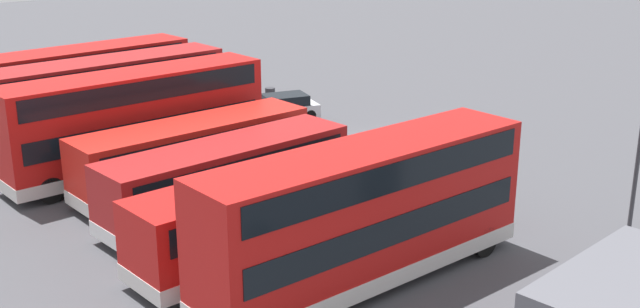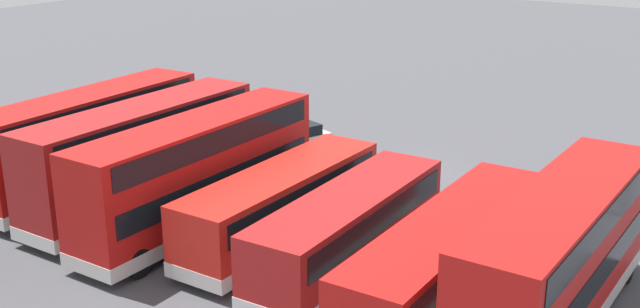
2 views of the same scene
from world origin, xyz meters
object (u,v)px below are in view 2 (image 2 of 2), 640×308
(car_hatchback_silver, at_px, (294,139))
(bus_double_decker_sixth, at_px, (143,154))
(bus_single_deck_fourth, at_px, (282,204))
(bus_single_deck_second, at_px, (449,255))
(bus_single_deck_third, at_px, (349,229))
(waste_bin_yellow, at_px, (262,125))
(bus_double_decker_fifth, at_px, (199,171))
(bus_double_decker_seventh, at_px, (91,139))
(bus_double_decker_near_end, at_px, (560,256))

(car_hatchback_silver, bearing_deg, bus_double_decker_sixth, 85.78)
(bus_single_deck_fourth, relative_size, car_hatchback_silver, 2.41)
(bus_single_deck_second, bearing_deg, bus_single_deck_third, -0.20)
(car_hatchback_silver, relative_size, waste_bin_yellow, 4.51)
(bus_double_decker_fifth, distance_m, bus_double_decker_sixth, 3.52)
(bus_single_deck_second, relative_size, bus_single_deck_fourth, 1.16)
(bus_single_deck_third, xyz_separation_m, bus_single_deck_fourth, (3.41, -0.60, 0.00))
(bus_single_deck_fourth, xyz_separation_m, bus_double_decker_seventh, (10.65, 0.14, 0.83))
(bus_double_decker_near_end, height_order, bus_single_deck_third, bus_double_decker_near_end)
(bus_single_deck_third, bearing_deg, waste_bin_yellow, -42.04)
(bus_single_deck_third, bearing_deg, bus_double_decker_seventh, -1.88)
(car_hatchback_silver, bearing_deg, bus_double_decker_seventh, 66.29)
(bus_single_deck_second, relative_size, car_hatchback_silver, 2.79)
(car_hatchback_silver, xyz_separation_m, waste_bin_yellow, (3.50, -1.75, -0.22))
(bus_double_decker_near_end, distance_m, bus_single_deck_fourth, 10.85)
(bus_double_decker_fifth, xyz_separation_m, bus_double_decker_seventh, (7.06, -0.54, -0.00))
(bus_double_decker_near_end, xyz_separation_m, car_hatchback_silver, (17.18, -10.05, -1.75))
(bus_single_deck_third, distance_m, car_hatchback_silver, 14.18)
(bus_double_decker_sixth, relative_size, waste_bin_yellow, 12.36)
(bus_single_deck_second, height_order, waste_bin_yellow, bus_single_deck_second)
(bus_double_decker_sixth, bearing_deg, bus_double_decker_near_end, 179.77)
(bus_double_decker_fifth, bearing_deg, bus_single_deck_fourth, -169.37)
(bus_single_deck_third, distance_m, waste_bin_yellow, 17.91)
(car_hatchback_silver, height_order, waste_bin_yellow, car_hatchback_silver)
(bus_double_decker_near_end, relative_size, bus_single_deck_third, 1.16)
(bus_single_deck_third, bearing_deg, bus_single_deck_second, 179.80)
(bus_double_decker_sixth, bearing_deg, bus_single_deck_fourth, -177.15)
(bus_double_decker_sixth, bearing_deg, car_hatchback_silver, -94.22)
(bus_single_deck_second, xyz_separation_m, bus_double_decker_sixth, (14.39, -0.26, 0.83))
(bus_single_deck_fourth, distance_m, waste_bin_yellow, 15.10)
(bus_double_decker_fifth, height_order, bus_double_decker_sixth, same)
(bus_single_deck_second, height_order, car_hatchback_silver, bus_single_deck_second)
(bus_double_decker_fifth, distance_m, waste_bin_yellow, 13.72)
(bus_single_deck_fourth, bearing_deg, bus_double_decker_seventh, 0.74)
(bus_single_deck_second, relative_size, bus_single_deck_third, 1.16)
(car_hatchback_silver, bearing_deg, bus_double_decker_near_end, 149.67)
(bus_single_deck_fourth, height_order, bus_double_decker_seventh, bus_double_decker_seventh)
(bus_double_decker_seventh, distance_m, car_hatchback_silver, 10.80)
(bus_double_decker_fifth, height_order, car_hatchback_silver, bus_double_decker_fifth)
(waste_bin_yellow, bearing_deg, bus_single_deck_third, 137.96)
(bus_single_deck_second, height_order, bus_double_decker_seventh, bus_double_decker_seventh)
(bus_single_deck_second, distance_m, bus_double_decker_fifth, 10.91)
(bus_double_decker_seventh, bearing_deg, car_hatchback_silver, -113.71)
(bus_double_decker_fifth, relative_size, waste_bin_yellow, 12.60)
(bus_single_deck_third, height_order, waste_bin_yellow, bus_single_deck_third)
(bus_single_deck_second, bearing_deg, bus_single_deck_fourth, -4.81)
(bus_double_decker_near_end, distance_m, bus_single_deck_second, 3.63)
(bus_single_deck_second, relative_size, waste_bin_yellow, 12.57)
(bus_double_decker_sixth, distance_m, car_hatchback_silver, 10.16)
(bus_single_deck_third, relative_size, bus_double_decker_seventh, 0.87)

